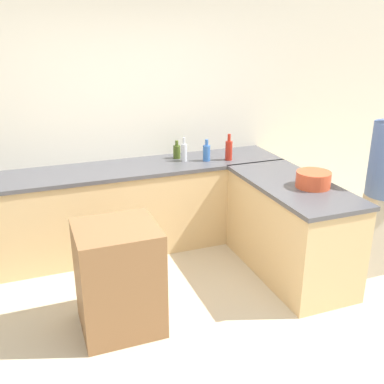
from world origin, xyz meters
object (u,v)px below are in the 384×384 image
at_px(water_bottle_blue, 207,152).
at_px(vinegar_bottle_clear, 184,152).
at_px(olive_oil_bottle, 177,151).
at_px(hot_sauce_bottle, 229,150).
at_px(island_table, 119,278).
at_px(mixing_bowl, 313,179).

xyz_separation_m(water_bottle_blue, vinegar_bottle_clear, (-0.23, 0.08, 0.01)).
xyz_separation_m(olive_oil_bottle, hot_sauce_bottle, (0.51, -0.26, 0.03)).
relative_size(island_table, vinegar_bottle_clear, 3.38).
distance_m(water_bottle_blue, hot_sauce_bottle, 0.25).
distance_m(olive_oil_bottle, hot_sauce_bottle, 0.57).
xyz_separation_m(olive_oil_bottle, water_bottle_blue, (0.27, -0.21, 0.01)).
xyz_separation_m(mixing_bowl, hot_sauce_bottle, (-0.35, 1.07, 0.04)).
bearing_deg(island_table, mixing_bowl, 4.38).
bearing_deg(island_table, hot_sauce_bottle, 38.85).
bearing_deg(mixing_bowl, water_bottle_blue, 117.60).
distance_m(olive_oil_bottle, vinegar_bottle_clear, 0.14).
height_order(mixing_bowl, olive_oil_bottle, olive_oil_bottle).
distance_m(mixing_bowl, hot_sauce_bottle, 1.12).
xyz_separation_m(water_bottle_blue, hot_sauce_bottle, (0.24, -0.05, 0.02)).
height_order(island_table, olive_oil_bottle, olive_oil_bottle).
xyz_separation_m(island_table, vinegar_bottle_clear, (1.03, 1.34, 0.59)).
distance_m(island_table, hot_sauce_bottle, 2.02).
bearing_deg(vinegar_bottle_clear, olive_oil_bottle, 106.69).
bearing_deg(mixing_bowl, vinegar_bottle_clear, 124.35).
bearing_deg(vinegar_bottle_clear, island_table, -127.56).
xyz_separation_m(island_table, olive_oil_bottle, (0.99, 1.47, 0.56)).
height_order(mixing_bowl, hot_sauce_bottle, hot_sauce_bottle).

